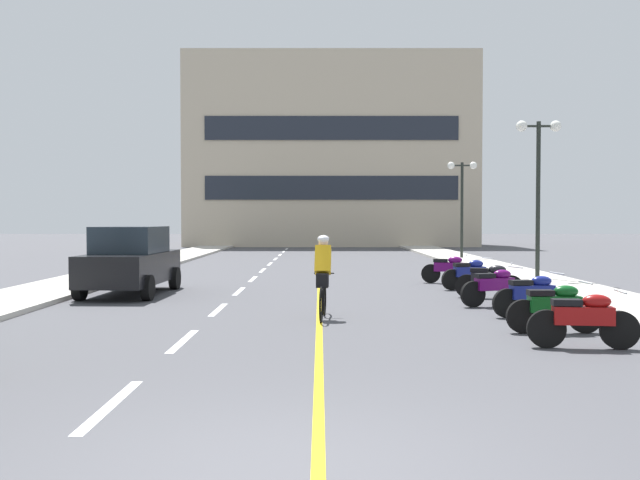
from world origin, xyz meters
TOP-DOWN VIEW (x-y plane):
  - ground_plane at (0.00, 21.00)m, footprint 140.00×140.00m
  - curb_left at (-7.20, 24.00)m, footprint 2.40×72.00m
  - curb_right at (7.20, 24.00)m, footprint 2.40×72.00m
  - lane_dash_0 at (-2.00, 2.00)m, footprint 0.14×2.20m
  - lane_dash_1 at (-2.00, 6.00)m, footprint 0.14×2.20m
  - lane_dash_2 at (-2.00, 10.00)m, footprint 0.14×2.20m
  - lane_dash_3 at (-2.00, 14.00)m, footprint 0.14×2.20m
  - lane_dash_4 at (-2.00, 18.00)m, footprint 0.14×2.20m
  - lane_dash_5 at (-2.00, 22.00)m, footprint 0.14×2.20m
  - lane_dash_6 at (-2.00, 26.00)m, footprint 0.14×2.20m
  - lane_dash_7 at (-2.00, 30.00)m, footprint 0.14×2.20m
  - lane_dash_8 at (-2.00, 34.00)m, footprint 0.14×2.20m
  - lane_dash_9 at (-2.00, 38.00)m, footprint 0.14×2.20m
  - lane_dash_10 at (-2.00, 42.00)m, footprint 0.14×2.20m
  - lane_dash_11 at (-2.00, 46.00)m, footprint 0.14×2.20m
  - centre_line_yellow at (0.25, 24.00)m, footprint 0.12×66.00m
  - office_building at (1.09, 49.04)m, footprint 21.72×8.20m
  - street_lamp_mid at (7.34, 17.19)m, footprint 1.46×0.36m
  - street_lamp_far at (7.30, 29.19)m, footprint 1.46×0.36m
  - parked_car_near at (-4.80, 13.16)m, footprint 2.03×4.25m
  - motorcycle_1 at (4.36, 5.31)m, footprint 1.70×0.60m
  - motorcycle_2 at (4.41, 6.78)m, footprint 1.70×0.60m
  - motorcycle_3 at (4.63, 8.80)m, footprint 1.69×0.60m
  - motorcycle_4 at (4.30, 10.59)m, footprint 1.66×0.74m
  - motorcycle_5 at (4.58, 12.23)m, footprint 1.66×0.72m
  - motorcycle_6 at (4.55, 14.41)m, footprint 1.67×0.69m
  - motorcycle_7 at (4.31, 16.38)m, footprint 1.68×0.66m
  - cyclist_rider at (0.32, 8.61)m, footprint 0.42×1.77m

SIDE VIEW (x-z plane):
  - ground_plane at x=0.00m, z-range 0.00..0.00m
  - lane_dash_0 at x=-2.00m, z-range 0.00..0.01m
  - lane_dash_1 at x=-2.00m, z-range 0.00..0.01m
  - lane_dash_2 at x=-2.00m, z-range 0.00..0.01m
  - lane_dash_3 at x=-2.00m, z-range 0.00..0.01m
  - lane_dash_4 at x=-2.00m, z-range 0.00..0.01m
  - lane_dash_5 at x=-2.00m, z-range 0.00..0.01m
  - lane_dash_6 at x=-2.00m, z-range 0.00..0.01m
  - lane_dash_7 at x=-2.00m, z-range 0.00..0.01m
  - lane_dash_8 at x=-2.00m, z-range 0.00..0.01m
  - lane_dash_9 at x=-2.00m, z-range 0.00..0.01m
  - lane_dash_10 at x=-2.00m, z-range 0.00..0.01m
  - lane_dash_11 at x=-2.00m, z-range 0.00..0.01m
  - centre_line_yellow at x=0.25m, z-range 0.00..0.01m
  - curb_left at x=-7.20m, z-range 0.00..0.12m
  - curb_right at x=7.20m, z-range 0.00..0.12m
  - motorcycle_1 at x=4.36m, z-range 0.01..0.93m
  - motorcycle_2 at x=4.41m, z-range 0.01..0.93m
  - motorcycle_3 at x=4.63m, z-range 0.01..0.93m
  - motorcycle_4 at x=4.30m, z-range 0.01..0.93m
  - motorcycle_5 at x=4.58m, z-range 0.01..0.93m
  - motorcycle_6 at x=4.55m, z-range 0.01..0.93m
  - motorcycle_7 at x=4.31m, z-range 0.01..0.93m
  - cyclist_rider at x=0.32m, z-range 0.03..1.74m
  - parked_car_near at x=-4.80m, z-range 0.01..1.83m
  - street_lamp_far at x=7.30m, z-range 1.25..6.00m
  - street_lamp_mid at x=7.34m, z-range 1.30..6.39m
  - office_building at x=1.09m, z-range 0.00..14.29m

